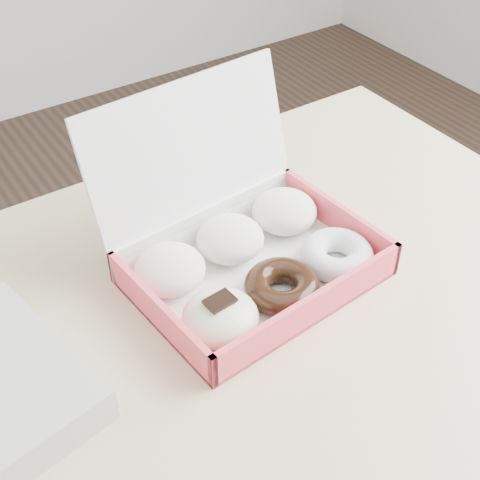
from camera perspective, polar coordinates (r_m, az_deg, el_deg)
table at (r=0.79m, az=-4.39°, el=-15.54°), size 1.20×0.80×0.75m
donut_box at (r=0.81m, az=0.37°, el=-0.95°), size 0.31×0.28×0.21m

